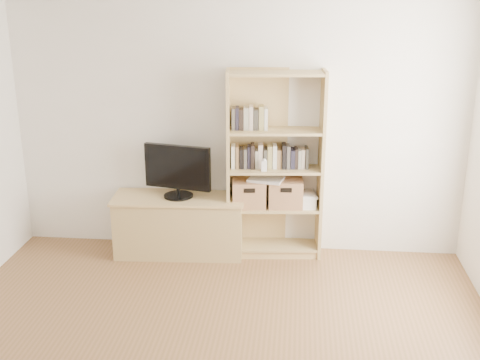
# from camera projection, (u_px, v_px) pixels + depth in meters

# --- Properties ---
(back_wall) EXTENTS (4.50, 0.02, 2.60)m
(back_wall) POSITION_uv_depth(u_px,v_px,m) (237.00, 125.00, 5.95)
(back_wall) COLOR white
(back_wall) RESTS_ON floor
(tv_stand) EXTENTS (1.30, 0.55, 0.58)m
(tv_stand) POSITION_uv_depth(u_px,v_px,m) (180.00, 226.00, 6.09)
(tv_stand) COLOR tan
(tv_stand) RESTS_ON floor
(bookshelf) EXTENTS (0.96, 0.42, 1.87)m
(bookshelf) POSITION_uv_depth(u_px,v_px,m) (275.00, 166.00, 5.87)
(bookshelf) COLOR tan
(bookshelf) RESTS_ON floor
(television) EXTENTS (0.68, 0.20, 0.53)m
(television) POSITION_uv_depth(u_px,v_px,m) (178.00, 171.00, 5.91)
(television) COLOR black
(television) RESTS_ON tv_stand
(books_row_mid) EXTENTS (0.77, 0.19, 0.20)m
(books_row_mid) POSITION_uv_depth(u_px,v_px,m) (275.00, 157.00, 5.86)
(books_row_mid) COLOR beige
(books_row_mid) RESTS_ON bookshelf
(books_row_upper) EXTENTS (0.40, 0.18, 0.21)m
(books_row_upper) POSITION_uv_depth(u_px,v_px,m) (254.00, 118.00, 5.74)
(books_row_upper) COLOR beige
(books_row_upper) RESTS_ON bookshelf
(baby_monitor) EXTENTS (0.05, 0.04, 0.10)m
(baby_monitor) POSITION_uv_depth(u_px,v_px,m) (264.00, 166.00, 5.76)
(baby_monitor) COLOR white
(baby_monitor) RESTS_ON bookshelf
(basket_left) EXTENTS (0.36, 0.31, 0.27)m
(basket_left) POSITION_uv_depth(u_px,v_px,m) (249.00, 193.00, 5.95)
(basket_left) COLOR #8D633F
(basket_left) RESTS_ON bookshelf
(basket_right) EXTENTS (0.35, 0.29, 0.27)m
(basket_right) POSITION_uv_depth(u_px,v_px,m) (286.00, 193.00, 5.95)
(basket_right) COLOR #8D633F
(basket_right) RESTS_ON bookshelf
(laptop) EXTENTS (0.37, 0.29, 0.03)m
(laptop) POSITION_uv_depth(u_px,v_px,m) (266.00, 179.00, 5.90)
(laptop) COLOR white
(laptop) RESTS_ON basket_left
(magazine_stack) EXTENTS (0.20, 0.26, 0.11)m
(magazine_stack) POSITION_uv_depth(u_px,v_px,m) (306.00, 201.00, 5.97)
(magazine_stack) COLOR beige
(magazine_stack) RESTS_ON bookshelf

